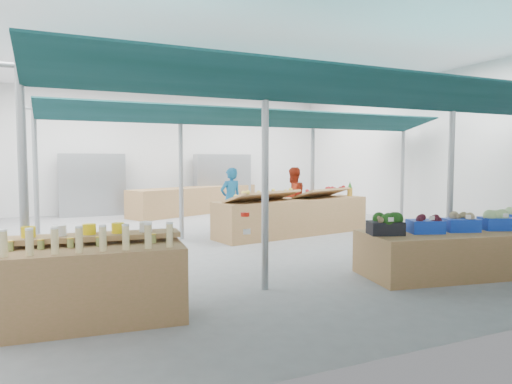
% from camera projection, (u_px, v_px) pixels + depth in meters
% --- Properties ---
extents(floor, '(13.00, 13.00, 0.00)m').
position_uv_depth(floor, '(230.00, 239.00, 10.49)').
color(floor, slate).
rests_on(floor, ground).
extents(hall, '(13.00, 13.00, 13.00)m').
position_uv_depth(hall, '(209.00, 127.00, 11.61)').
color(hall, silver).
rests_on(hall, ground).
extents(pole_grid, '(10.00, 4.60, 3.00)m').
position_uv_depth(pole_grid, '(296.00, 160.00, 9.07)').
color(pole_grid, gray).
rests_on(pole_grid, floor).
extents(awnings, '(9.50, 7.08, 0.30)m').
position_uv_depth(awnings, '(296.00, 111.00, 9.01)').
color(awnings, '#0B3030').
rests_on(awnings, pole_grid).
extents(back_shelving_left, '(2.00, 0.50, 2.00)m').
position_uv_depth(back_shelving_left, '(92.00, 185.00, 14.85)').
color(back_shelving_left, '#B23F33').
rests_on(back_shelving_left, floor).
extents(back_shelving_right, '(2.00, 0.50, 2.00)m').
position_uv_depth(back_shelving_right, '(222.00, 182.00, 16.69)').
color(back_shelving_right, '#B23F33').
rests_on(back_shelving_right, floor).
extents(bottle_shelf, '(1.99, 1.31, 1.13)m').
position_uv_depth(bottle_shelf, '(97.00, 281.00, 5.12)').
color(bottle_shelf, olive).
rests_on(bottle_shelf, floor).
extents(veg_counter, '(3.69, 1.78, 0.69)m').
position_uv_depth(veg_counter, '(470.00, 252.00, 7.30)').
color(veg_counter, olive).
rests_on(veg_counter, floor).
extents(fruit_counter, '(4.16, 1.66, 0.87)m').
position_uv_depth(fruit_counter, '(293.00, 217.00, 11.09)').
color(fruit_counter, olive).
rests_on(fruit_counter, floor).
extents(far_counter, '(4.94, 2.99, 0.90)m').
position_uv_depth(far_counter, '(196.00, 200.00, 15.58)').
color(far_counter, olive).
rests_on(far_counter, floor).
extents(crate_stack, '(0.57, 0.47, 0.58)m').
position_uv_depth(crate_stack, '(451.00, 242.00, 8.53)').
color(crate_stack, '#1137BB').
rests_on(crate_stack, floor).
extents(vendor_left, '(0.65, 0.49, 1.62)m').
position_uv_depth(vendor_left, '(231.00, 200.00, 11.58)').
color(vendor_left, '#155A8D').
rests_on(vendor_left, floor).
extents(vendor_right, '(0.88, 0.74, 1.62)m').
position_uv_depth(vendor_right, '(293.00, 197.00, 12.31)').
color(vendor_right, maroon).
rests_on(vendor_right, floor).
extents(crate_broccoli, '(0.59, 0.50, 0.35)m').
position_uv_depth(crate_broccoli, '(385.00, 224.00, 6.90)').
color(crate_broccoli, black).
rests_on(crate_broccoli, veg_counter).
extents(crate_beets, '(0.59, 0.50, 0.29)m').
position_uv_depth(crate_beets, '(425.00, 224.00, 7.07)').
color(crate_beets, '#1137BB').
rests_on(crate_beets, veg_counter).
extents(crate_celeriac, '(0.59, 0.50, 0.31)m').
position_uv_depth(crate_celeriac, '(461.00, 222.00, 7.22)').
color(crate_celeriac, '#1137BB').
rests_on(crate_celeriac, veg_counter).
extents(crate_cabbage, '(0.59, 0.50, 0.35)m').
position_uv_depth(crate_cabbage, '(497.00, 220.00, 7.39)').
color(crate_cabbage, '#1137BB').
rests_on(crate_cabbage, veg_counter).
extents(sparrow, '(0.12, 0.09, 0.11)m').
position_uv_depth(sparrow, '(380.00, 220.00, 6.73)').
color(sparrow, brown).
rests_on(sparrow, crate_broccoli).
extents(pole_ribbon, '(0.12, 0.12, 0.28)m').
position_uv_depth(pole_ribbon, '(245.00, 216.00, 5.99)').
color(pole_ribbon, red).
rests_on(pole_ribbon, pole_grid).
extents(apple_heap_yellow, '(2.02, 1.31, 0.27)m').
position_uv_depth(apple_heap_yellow, '(263.00, 194.00, 10.43)').
color(apple_heap_yellow, '#997247').
rests_on(apple_heap_yellow, fruit_counter).
extents(apple_heap_red, '(1.65, 1.17, 0.27)m').
position_uv_depth(apple_heap_red, '(321.00, 191.00, 11.43)').
color(apple_heap_red, '#997247').
rests_on(apple_heap_red, fruit_counter).
extents(pineapple, '(0.14, 0.14, 0.39)m').
position_uv_depth(pineapple, '(350.00, 189.00, 12.00)').
color(pineapple, '#8C6019').
rests_on(pineapple, fruit_counter).
extents(crate_extra, '(0.50, 0.40, 0.32)m').
position_uv_depth(crate_extra, '(511.00, 216.00, 7.98)').
color(crate_extra, '#1137BB').
rests_on(crate_extra, veg_counter).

